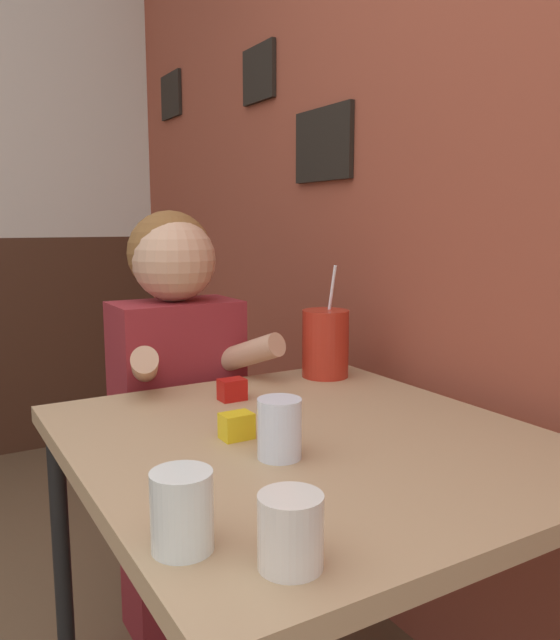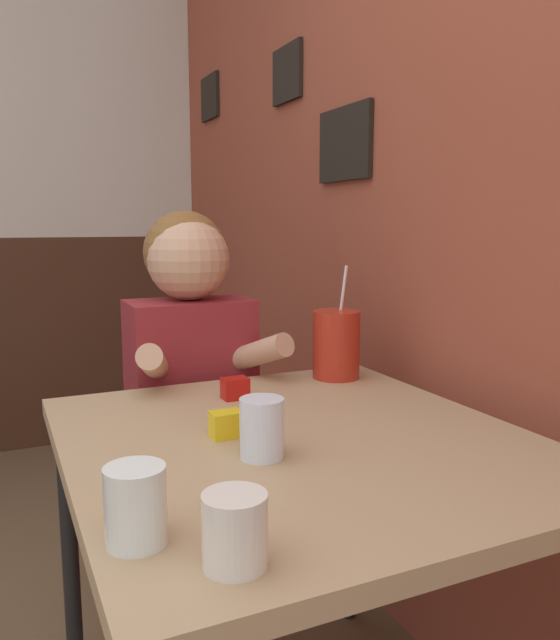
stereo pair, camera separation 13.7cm
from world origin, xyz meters
TOP-DOWN VIEW (x-y plane):
  - brick_wall_right at (1.50, 1.37)m, footprint 0.08×4.75m
  - main_table at (0.96, 0.38)m, footprint 0.86×0.96m
  - person_seated at (0.93, 1.01)m, footprint 0.42×0.42m
  - cocktail_pitcher at (1.25, 0.76)m, footprint 0.12×0.12m
  - glass_near_pitcher at (0.85, 0.31)m, footprint 0.08×0.08m
  - glass_center at (0.59, 0.10)m, footprint 0.08×0.08m
  - glass_far_side at (0.68, -0.00)m, footprint 0.08×0.08m
  - condiment_ketchup at (0.94, 0.68)m, footprint 0.06×0.04m
  - condiment_mustard at (0.83, 0.44)m, footprint 0.06×0.04m

SIDE VIEW (x-z plane):
  - person_seated at x=0.93m, z-range 0.06..1.27m
  - main_table at x=0.96m, z-range 0.31..1.08m
  - condiment_ketchup at x=0.94m, z-range 0.76..0.81m
  - condiment_mustard at x=0.83m, z-range 0.76..0.81m
  - glass_far_side at x=0.68m, z-range 0.76..0.86m
  - glass_center at x=0.59m, z-range 0.76..0.87m
  - glass_near_pitcher at x=0.85m, z-range 0.76..0.87m
  - cocktail_pitcher at x=1.25m, z-range 0.70..1.00m
  - brick_wall_right at x=1.50m, z-range 0.00..2.70m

